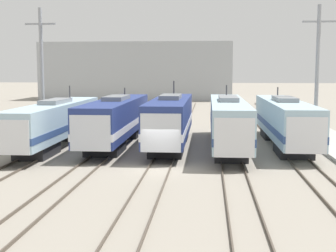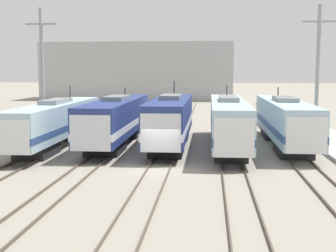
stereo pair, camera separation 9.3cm
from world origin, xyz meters
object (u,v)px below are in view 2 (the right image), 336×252
(locomotive_far_left, at_px, (55,123))
(catenary_tower_right, at_px, (318,72))
(catenary_tower_left, at_px, (42,72))
(locomotive_center, at_px, (170,121))
(locomotive_center_left, at_px, (116,120))
(locomotive_far_right, at_px, (285,121))
(locomotive_center_right, at_px, (228,122))

(locomotive_far_left, distance_m, catenary_tower_right, 22.69)
(catenary_tower_left, xyz_separation_m, catenary_tower_right, (24.31, 0.00, 0.00))
(locomotive_center, relative_size, catenary_tower_left, 1.39)
(locomotive_far_left, relative_size, locomotive_center_left, 1.00)
(locomotive_far_right, xyz_separation_m, catenary_tower_left, (-21.41, 1.84, 4.04))
(catenary_tower_left, bearing_deg, locomotive_center, -14.51)
(locomotive_far_left, distance_m, locomotive_center_left, 5.12)
(locomotive_center, bearing_deg, locomotive_far_left, -174.65)
(locomotive_far_left, relative_size, locomotive_far_right, 0.99)
(locomotive_center, height_order, locomotive_center_right, locomotive_center)
(locomotive_center_left, bearing_deg, catenary_tower_left, 163.57)
(catenary_tower_left, bearing_deg, catenary_tower_right, 0.00)
(catenary_tower_left, bearing_deg, locomotive_center_left, -16.43)
(locomotive_center, relative_size, locomotive_center_right, 0.87)
(locomotive_center, height_order, catenary_tower_right, catenary_tower_right)
(locomotive_far_left, xyz_separation_m, catenary_tower_right, (21.95, 3.97, 4.12))
(locomotive_far_left, height_order, locomotive_center_left, locomotive_far_left)
(locomotive_center_left, distance_m, catenary_tower_right, 17.78)
(locomotive_center, bearing_deg, locomotive_far_right, 7.35)
(locomotive_far_right, relative_size, catenary_tower_right, 1.56)
(locomotive_center, distance_m, catenary_tower_left, 12.89)
(locomotive_far_left, height_order, locomotive_center_right, locomotive_center_right)
(locomotive_far_left, distance_m, locomotive_center_right, 14.31)
(locomotive_center_right, height_order, locomotive_far_right, locomotive_center_right)
(locomotive_far_left, xyz_separation_m, catenary_tower_left, (-2.35, 3.97, 4.12))
(locomotive_center_left, bearing_deg, locomotive_far_right, 1.02)
(catenary_tower_left, bearing_deg, locomotive_center_right, -11.05)
(locomotive_center, relative_size, locomotive_far_right, 0.90)
(locomotive_center_right, xyz_separation_m, catenary_tower_left, (-16.65, 3.25, 4.00))
(locomotive_center_left, distance_m, catenary_tower_left, 8.44)
(locomotive_far_right, height_order, catenary_tower_left, catenary_tower_left)
(catenary_tower_right, bearing_deg, locomotive_far_right, -147.53)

